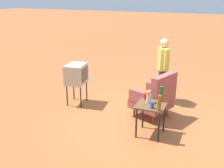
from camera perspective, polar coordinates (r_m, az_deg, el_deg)
The scene contains 10 objects.
ground_plane at distance 6.34m, azimuth 7.73°, elevation -6.91°, with size 60.00×60.00×0.00m, color #AD6033.
armchair at distance 6.17m, azimuth 8.99°, elevation -2.69°, with size 0.99×1.00×1.06m.
side_table at distance 5.40m, azimuth 8.14°, elevation -5.21°, with size 0.56×0.56×0.66m.
tv_on_stand at distance 6.83m, azimuth -7.46°, elevation 2.08°, with size 0.66×0.52×1.03m.
person_standing at distance 6.98m, azimuth 10.57°, elevation 3.62°, with size 0.52×0.36×1.64m.
soda_can_red at distance 5.58m, azimuth 6.98°, elevation -2.55°, with size 0.07×0.07×0.12m, color red.
soda_can_blue at distance 5.18m, azimuth 8.40°, elevation -4.39°, with size 0.07×0.07×0.12m, color blue.
bottle_wine_green at distance 5.48m, azimuth 10.25°, elevation -2.04°, with size 0.07×0.07×0.32m, color #1E5623.
bottle_tall_amber at distance 5.06m, azimuth 9.87°, elevation -3.97°, with size 0.07×0.07×0.30m, color brown.
flower_vase at distance 5.37m, azimuth 7.68°, elevation -2.48°, with size 0.15×0.10×0.27m.
Camera 1 is at (5.54, 1.40, 2.76)m, focal length 43.75 mm.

